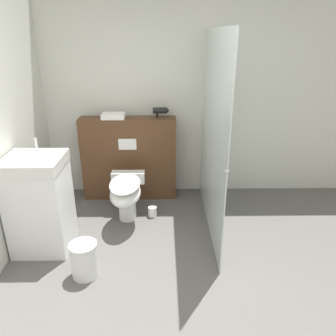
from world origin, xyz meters
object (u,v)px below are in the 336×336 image
(toilet, at_px, (127,193))
(sink_vanity, at_px, (40,203))
(hair_drier, at_px, (161,111))
(waste_bin, at_px, (85,260))

(toilet, xyz_separation_m, sink_vanity, (-0.79, -0.48, 0.13))
(sink_vanity, height_order, hair_drier, hair_drier)
(toilet, xyz_separation_m, waste_bin, (-0.28, -0.93, -0.19))
(toilet, height_order, hair_drier, hair_drier)
(hair_drier, relative_size, waste_bin, 0.62)
(sink_vanity, bearing_deg, toilet, 31.12)
(sink_vanity, xyz_separation_m, hair_drier, (1.18, 1.13, 0.66))
(toilet, xyz_separation_m, hair_drier, (0.39, 0.66, 0.80))
(sink_vanity, xyz_separation_m, waste_bin, (0.50, -0.45, -0.32))
(toilet, bearing_deg, waste_bin, -106.96)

